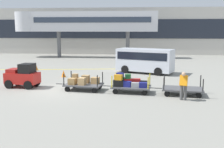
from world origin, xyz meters
TOP-DOWN VIEW (x-y plane):
  - ground_plane at (0.00, 0.00)m, footprint 120.00×120.00m
  - apron_lead_line at (-3.94, 8.65)m, footprint 18.28×2.82m
  - terminal_building at (0.00, 25.98)m, footprint 60.71×2.51m
  - jet_bridge at (-3.00, 19.99)m, footprint 19.06×3.00m
  - baggage_tug at (-2.69, 0.65)m, footprint 2.21×1.43m
  - baggage_cart_lead at (1.38, 0.24)m, footprint 3.06×1.65m
  - baggage_cart_middle at (4.31, -0.13)m, footprint 3.06×1.65m
  - baggage_cart_tail at (7.40, -0.49)m, footprint 3.06×1.65m
  - baggage_handler at (7.26, -1.70)m, footprint 0.50×0.51m
  - shuttle_van at (5.41, 7.49)m, footprint 5.16×3.50m
  - safety_cone_near at (-4.64, 8.04)m, footprint 0.36×0.36m
  - safety_cone_far at (-1.11, 4.71)m, footprint 0.36×0.36m

SIDE VIEW (x-z plane):
  - ground_plane at x=0.00m, z-range 0.00..0.00m
  - apron_lead_line at x=-3.94m, z-range 0.00..0.01m
  - safety_cone_near at x=-4.64m, z-range 0.00..0.55m
  - safety_cone_far at x=-1.11m, z-range 0.00..0.55m
  - baggage_cart_tail at x=7.40m, z-range -0.20..0.90m
  - baggage_cart_lead at x=1.38m, z-range -0.05..1.05m
  - baggage_cart_middle at x=4.31m, z-range -0.02..1.11m
  - baggage_tug at x=-2.69m, z-range -0.04..1.54m
  - baggage_handler at x=7.26m, z-range 0.08..1.65m
  - shuttle_van at x=5.41m, z-range 0.19..2.28m
  - terminal_building at x=0.00m, z-range 0.01..6.97m
  - jet_bridge at x=-3.00m, z-range 1.70..7.77m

